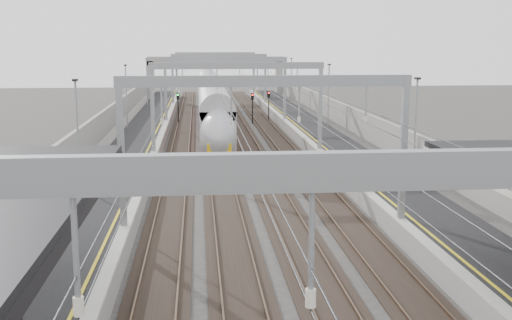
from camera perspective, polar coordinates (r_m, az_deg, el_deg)
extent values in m
cube|color=black|center=(51.83, -10.72, 0.73)|extent=(4.00, 120.00, 1.00)
cube|color=black|center=(52.73, 6.86, 1.00)|extent=(4.00, 120.00, 1.00)
cube|color=black|center=(51.68, -6.84, 0.30)|extent=(2.40, 140.00, 0.08)
cube|color=brown|center=(51.69, -7.64, 0.38)|extent=(0.07, 140.00, 0.14)
cube|color=brown|center=(51.65, -6.04, 0.41)|extent=(0.07, 140.00, 0.14)
cube|color=black|center=(51.68, -3.51, 0.35)|extent=(2.40, 140.00, 0.08)
cube|color=brown|center=(51.65, -4.31, 0.44)|extent=(0.07, 140.00, 0.14)
cube|color=brown|center=(51.69, -2.71, 0.46)|extent=(0.07, 140.00, 0.14)
cube|color=black|center=(51.85, -0.19, 0.40)|extent=(2.40, 140.00, 0.08)
cube|color=brown|center=(51.78, -0.99, 0.49)|extent=(0.07, 140.00, 0.14)
cube|color=brown|center=(51.90, 0.60, 0.51)|extent=(0.07, 140.00, 0.14)
cube|color=black|center=(52.19, 3.09, 0.45)|extent=(2.40, 140.00, 0.08)
cube|color=brown|center=(52.08, 2.31, 0.54)|extent=(0.07, 140.00, 0.14)
cube|color=brown|center=(52.28, 3.87, 0.56)|extent=(0.07, 140.00, 0.14)
cube|color=gray|center=(8.57, 14.99, -0.82)|extent=(13.00, 0.25, 0.50)
cube|color=gray|center=(28.47, -11.89, 0.67)|extent=(0.28, 0.28, 6.60)
cube|color=gray|center=(29.74, 12.99, 1.04)|extent=(0.28, 0.28, 6.60)
cube|color=gray|center=(28.08, 0.84, 7.03)|extent=(13.00, 0.25, 0.50)
cube|color=gray|center=(48.23, -9.18, 4.63)|extent=(0.28, 0.28, 6.60)
cube|color=gray|center=(48.99, 5.73, 4.80)|extent=(0.28, 0.28, 6.60)
cube|color=gray|center=(48.00, -1.69, 8.38)|extent=(13.00, 0.25, 0.50)
cube|color=gray|center=(68.13, -8.05, 6.28)|extent=(0.28, 0.28, 6.60)
cube|color=gray|center=(68.67, 2.58, 6.40)|extent=(0.28, 0.28, 6.60)
cube|color=gray|center=(67.97, -2.74, 8.94)|extent=(13.00, 0.25, 0.50)
cube|color=gray|center=(88.07, -7.42, 7.19)|extent=(0.28, 0.28, 6.60)
cube|color=gray|center=(88.49, 0.82, 7.28)|extent=(0.28, 0.28, 6.60)
cube|color=gray|center=(87.95, -3.31, 9.24)|extent=(13.00, 0.25, 0.50)
cube|color=gray|center=(106.04, -7.06, 7.71)|extent=(0.28, 0.28, 6.60)
cube|color=gray|center=(106.39, -0.20, 7.79)|extent=(0.28, 0.28, 6.60)
cube|color=gray|center=(105.94, -3.64, 9.41)|extent=(13.00, 0.25, 0.50)
cylinder|color=#262628|center=(56.01, -6.82, 6.69)|extent=(0.03, 140.00, 0.03)
cylinder|color=#262628|center=(56.01, -3.73, 6.74)|extent=(0.03, 140.00, 0.03)
cylinder|color=#262628|center=(56.17, -0.64, 6.78)|extent=(0.03, 140.00, 0.03)
cylinder|color=#262628|center=(56.48, 2.41, 6.79)|extent=(0.03, 140.00, 0.03)
cube|color=gray|center=(105.96, -3.63, 8.79)|extent=(22.00, 2.20, 1.40)
cube|color=gray|center=(106.32, -9.32, 7.01)|extent=(1.00, 2.20, 6.20)
cube|color=gray|center=(106.89, 2.06, 7.15)|extent=(1.00, 2.20, 6.20)
cube|color=gray|center=(52.07, -14.26, 1.86)|extent=(0.30, 120.00, 3.20)
cube|color=gray|center=(53.32, 10.25, 2.21)|extent=(0.30, 120.00, 3.20)
cube|color=maroon|center=(58.89, -3.73, 2.13)|extent=(2.72, 23.19, 0.81)
cube|color=#A7A7AD|center=(58.65, -3.75, 3.98)|extent=(2.72, 23.19, 3.03)
cube|color=black|center=(50.92, -3.49, 0.48)|extent=(2.02, 2.42, 0.50)
cube|color=maroon|center=(82.31, -4.17, 4.45)|extent=(2.72, 23.19, 0.81)
cube|color=#A7A7AD|center=(82.14, -4.18, 5.78)|extent=(2.72, 23.19, 3.03)
cube|color=black|center=(74.28, -4.05, 3.57)|extent=(2.02, 2.42, 0.50)
ellipsoid|color=#A7A7AD|center=(46.98, -3.38, 2.04)|extent=(2.72, 5.24, 4.24)
cube|color=#DBA80B|center=(44.99, -3.27, 0.50)|extent=(1.71, 0.12, 1.51)
cube|color=black|center=(45.20, -3.31, 2.49)|extent=(1.61, 0.58, 0.95)
cylinder|color=black|center=(73.68, -6.94, 4.42)|extent=(0.12, 0.12, 3.00)
cube|color=black|center=(73.54, -6.96, 5.66)|extent=(0.32, 0.22, 0.75)
sphere|color=#0CE526|center=(73.40, -6.97, 5.77)|extent=(0.16, 0.16, 0.16)
cylinder|color=black|center=(72.76, -0.32, 4.42)|extent=(0.12, 0.12, 3.00)
cube|color=black|center=(72.61, -0.32, 5.68)|extent=(0.32, 0.22, 0.75)
sphere|color=red|center=(72.47, -0.31, 5.79)|extent=(0.16, 0.16, 0.16)
cylinder|color=black|center=(76.14, 1.13, 4.68)|extent=(0.12, 0.12, 3.00)
cube|color=black|center=(76.00, 1.14, 5.88)|extent=(0.32, 0.22, 0.75)
sphere|color=red|center=(75.86, 1.15, 5.99)|extent=(0.16, 0.16, 0.16)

